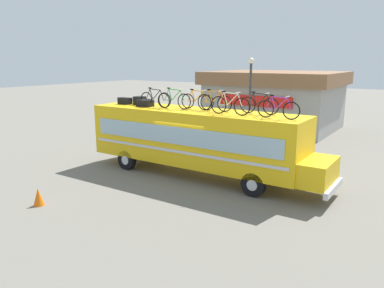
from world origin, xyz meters
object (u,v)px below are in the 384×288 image
(luggage_bag_1, at_px, (125,101))
(luggage_bag_2, at_px, (140,100))
(bus, at_px, (197,138))
(luggage_bag_3, at_px, (145,103))
(rooftop_bicycle_7, at_px, (278,109))
(rooftop_bicycle_6, at_px, (259,105))
(street_lamp, at_px, (250,94))
(rooftop_bicycle_2, at_px, (174,100))
(traffic_cone, at_px, (38,197))
(rooftop_bicycle_1, at_px, (155,99))
(rooftop_bicycle_4, at_px, (214,102))
(rooftop_bicycle_3, at_px, (197,101))
(rooftop_bicycle_5, at_px, (230,105))

(luggage_bag_1, xyz_separation_m, luggage_bag_2, (0.73, 0.26, 0.04))
(bus, relative_size, luggage_bag_2, 23.26)
(luggage_bag_3, height_order, rooftop_bicycle_7, rooftop_bicycle_7)
(luggage_bag_2, relative_size, luggage_bag_3, 0.68)
(rooftop_bicycle_6, distance_m, street_lamp, 6.53)
(luggage_bag_1, bearing_deg, rooftop_bicycle_2, -1.41)
(rooftop_bicycle_2, distance_m, rooftop_bicycle_7, 4.93)
(luggage_bag_1, distance_m, traffic_cone, 6.85)
(luggage_bag_3, height_order, rooftop_bicycle_1, rooftop_bicycle_1)
(rooftop_bicycle_2, xyz_separation_m, traffic_cone, (-1.58, -6.01, -3.00))
(rooftop_bicycle_6, distance_m, rooftop_bicycle_7, 1.29)
(luggage_bag_2, height_order, street_lamp, street_lamp)
(rooftop_bicycle_4, relative_size, rooftop_bicycle_6, 1.01)
(rooftop_bicycle_2, relative_size, rooftop_bicycle_3, 1.06)
(rooftop_bicycle_1, bearing_deg, rooftop_bicycle_6, 6.66)
(rooftop_bicycle_2, height_order, street_lamp, street_lamp)
(rooftop_bicycle_4, bearing_deg, bus, -164.04)
(bus, relative_size, rooftop_bicycle_3, 6.62)
(luggage_bag_1, relative_size, traffic_cone, 1.11)
(rooftop_bicycle_5, bearing_deg, luggage_bag_1, 176.30)
(luggage_bag_2, height_order, traffic_cone, luggage_bag_2)
(rooftop_bicycle_5, relative_size, traffic_cone, 2.77)
(rooftop_bicycle_2, height_order, rooftop_bicycle_3, rooftop_bicycle_2)
(rooftop_bicycle_1, distance_m, rooftop_bicycle_7, 5.97)
(luggage_bag_1, height_order, traffic_cone, luggage_bag_1)
(rooftop_bicycle_6, bearing_deg, luggage_bag_1, -176.55)
(luggage_bag_3, bearing_deg, rooftop_bicycle_2, 3.92)
(luggage_bag_1, xyz_separation_m, rooftop_bicycle_3, (4.04, 0.30, 0.21))
(rooftop_bicycle_3, xyz_separation_m, rooftop_bicycle_6, (2.87, 0.11, 0.00))
(rooftop_bicycle_4, distance_m, rooftop_bicycle_5, 1.22)
(luggage_bag_2, distance_m, street_lamp, 6.69)
(luggage_bag_3, xyz_separation_m, street_lamp, (2.37, 6.36, 0.06))
(luggage_bag_3, distance_m, rooftop_bicycle_4, 3.53)
(luggage_bag_1, height_order, rooftop_bicycle_5, rooftop_bicycle_5)
(bus, xyz_separation_m, rooftop_bicycle_1, (-2.23, -0.16, 1.58))
(rooftop_bicycle_3, bearing_deg, rooftop_bicycle_1, -167.25)
(luggage_bag_3, bearing_deg, rooftop_bicycle_7, -1.05)
(rooftop_bicycle_5, bearing_deg, rooftop_bicycle_6, 42.45)
(rooftop_bicycle_2, xyz_separation_m, rooftop_bicycle_3, (0.97, 0.38, -0.02))
(bus, height_order, rooftop_bicycle_6, rooftop_bicycle_6)
(luggage_bag_2, relative_size, rooftop_bicycle_7, 0.29)
(rooftop_bicycle_6, bearing_deg, luggage_bag_3, -173.70)
(rooftop_bicycle_7, bearing_deg, traffic_cone, -138.33)
(luggage_bag_2, relative_size, traffic_cone, 0.76)
(street_lamp, bearing_deg, rooftop_bicycle_5, -71.54)
(rooftop_bicycle_7, relative_size, traffic_cone, 2.61)
(rooftop_bicycle_4, distance_m, rooftop_bicycle_7, 3.07)
(rooftop_bicycle_3, bearing_deg, luggage_bag_2, -179.27)
(luggage_bag_1, bearing_deg, rooftop_bicycle_7, -2.18)
(luggage_bag_3, relative_size, rooftop_bicycle_4, 0.42)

